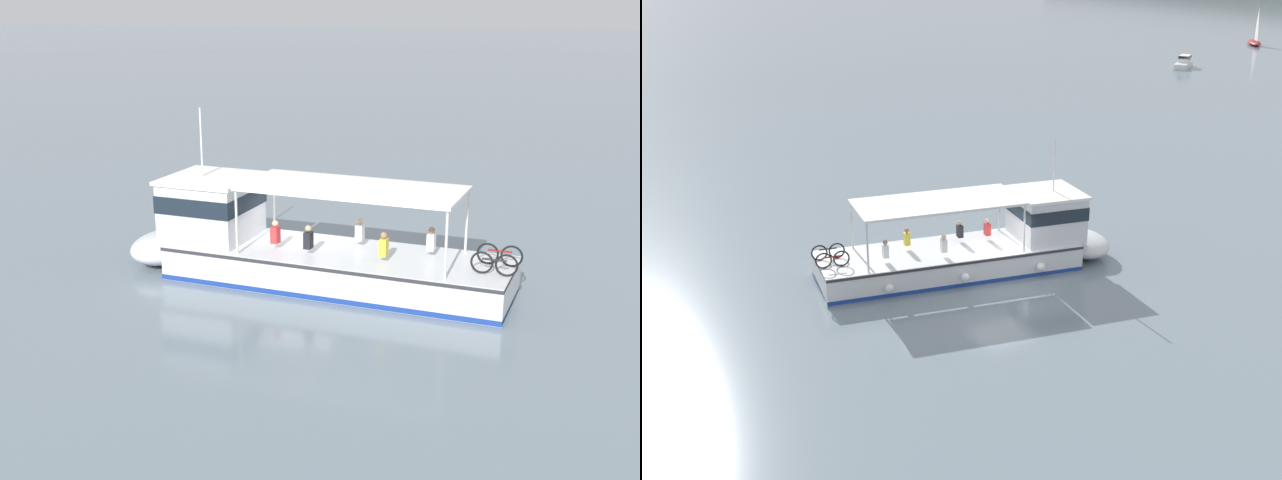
% 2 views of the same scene
% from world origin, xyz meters
% --- Properties ---
extents(ground_plane, '(400.00, 400.00, 0.00)m').
position_xyz_m(ground_plane, '(0.00, 0.00, 0.00)').
color(ground_plane, slate).
extents(ferry_main, '(5.39, 13.05, 5.32)m').
position_xyz_m(ferry_main, '(-1.41, -0.03, 1.02)').
color(ferry_main, silver).
rests_on(ferry_main, ground).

